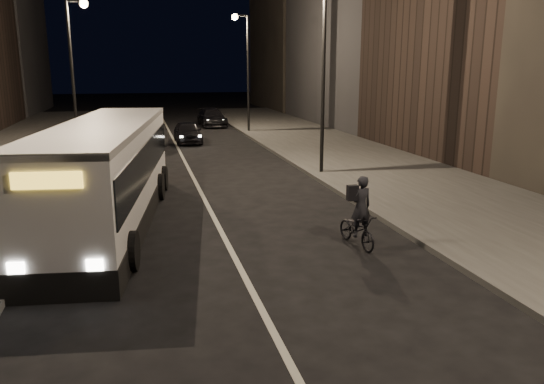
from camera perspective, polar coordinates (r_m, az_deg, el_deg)
ground at (r=11.20m, az=-1.63°, el=-11.61°), size 180.00×180.00×0.00m
sidewalk_right at (r=26.60m, az=9.80°, el=3.11°), size 7.00×70.00×0.16m
streetlight_right_mid at (r=23.18m, az=4.96°, el=14.89°), size 1.20×0.44×8.12m
streetlight_right_far at (r=38.66m, az=-3.00°, el=14.29°), size 1.20×0.44×8.12m
streetlight_left_far at (r=32.08m, az=-20.36°, el=13.70°), size 1.20×0.44×8.12m
city_bus at (r=16.77m, az=-17.29°, el=2.31°), size 3.96×11.71×3.10m
cyclist_on_bicycle at (r=14.34m, az=9.24°, el=-3.32°), size 0.84×1.78×1.97m
car_near at (r=34.14m, az=-9.07°, el=6.39°), size 1.61×3.98×1.35m
car_mid at (r=31.66m, az=-12.78°, el=5.74°), size 2.02×4.43×1.41m
car_far at (r=43.51m, az=-6.48°, el=7.97°), size 2.08×4.82×1.38m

